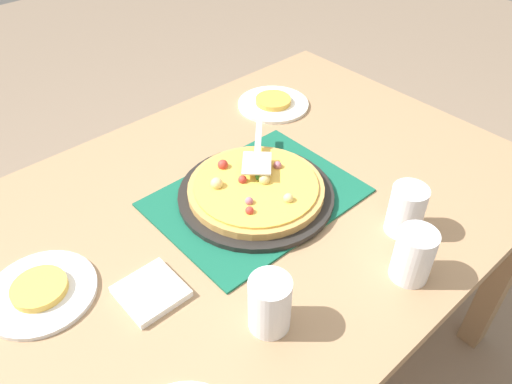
# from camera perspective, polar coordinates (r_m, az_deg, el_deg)

# --- Properties ---
(ground_plane) EXTENTS (8.00, 8.00, 0.00)m
(ground_plane) POSITION_cam_1_polar(r_m,az_deg,el_deg) (1.80, -0.00, -18.96)
(ground_plane) COLOR #84705B
(dining_table) EXTENTS (1.40, 1.00, 0.75)m
(dining_table) POSITION_cam_1_polar(r_m,az_deg,el_deg) (1.29, -0.00, -4.37)
(dining_table) COLOR #9E7A56
(dining_table) RESTS_ON ground_plane
(placemat) EXTENTS (0.48, 0.36, 0.01)m
(placemat) POSITION_cam_1_polar(r_m,az_deg,el_deg) (1.21, -0.00, -0.61)
(placemat) COLOR #145B42
(placemat) RESTS_ON dining_table
(pizza_pan) EXTENTS (0.38, 0.38, 0.01)m
(pizza_pan) POSITION_cam_1_polar(r_m,az_deg,el_deg) (1.21, -0.00, -0.25)
(pizza_pan) COLOR black
(pizza_pan) RESTS_ON placemat
(pizza) EXTENTS (0.33, 0.33, 0.05)m
(pizza) POSITION_cam_1_polar(r_m,az_deg,el_deg) (1.20, -0.04, 0.50)
(pizza) COLOR tan
(pizza) RESTS_ON pizza_pan
(plate_near_left) EXTENTS (0.22, 0.22, 0.01)m
(plate_near_left) POSITION_cam_1_polar(r_m,az_deg,el_deg) (1.10, -23.46, -10.54)
(plate_near_left) COLOR white
(plate_near_left) RESTS_ON dining_table
(plate_far_right) EXTENTS (0.22, 0.22, 0.01)m
(plate_far_right) POSITION_cam_1_polar(r_m,az_deg,el_deg) (1.57, 1.99, 10.05)
(plate_far_right) COLOR white
(plate_far_right) RESTS_ON dining_table
(served_slice_left) EXTENTS (0.11, 0.11, 0.02)m
(served_slice_left) POSITION_cam_1_polar(r_m,az_deg,el_deg) (1.09, -23.64, -10.11)
(served_slice_left) COLOR #EAB747
(served_slice_left) RESTS_ON plate_near_left
(served_slice_right) EXTENTS (0.11, 0.11, 0.02)m
(served_slice_right) POSITION_cam_1_polar(r_m,az_deg,el_deg) (1.57, 2.00, 10.46)
(served_slice_right) COLOR gold
(served_slice_right) RESTS_ON plate_far_right
(cup_near) EXTENTS (0.08, 0.08, 0.12)m
(cup_near) POSITION_cam_1_polar(r_m,az_deg,el_deg) (0.93, 1.58, -12.73)
(cup_near) COLOR white
(cup_near) RESTS_ON dining_table
(cup_far) EXTENTS (0.08, 0.08, 0.12)m
(cup_far) POSITION_cam_1_polar(r_m,az_deg,el_deg) (1.15, 16.88, -2.00)
(cup_far) COLOR white
(cup_far) RESTS_ON dining_table
(cup_corner) EXTENTS (0.08, 0.08, 0.12)m
(cup_corner) POSITION_cam_1_polar(r_m,az_deg,el_deg) (1.05, 17.65, -6.92)
(cup_corner) COLOR white
(cup_corner) RESTS_ON dining_table
(pizza_server) EXTENTS (0.19, 0.19, 0.01)m
(pizza_server) POSITION_cam_1_polar(r_m,az_deg,el_deg) (1.25, 0.17, 4.66)
(pizza_server) COLOR silver
(pizza_server) RESTS_ON pizza
(napkin_stack) EXTENTS (0.12, 0.12, 0.02)m
(napkin_stack) POSITION_cam_1_polar(r_m,az_deg,el_deg) (1.03, -11.98, -11.15)
(napkin_stack) COLOR white
(napkin_stack) RESTS_ON dining_table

